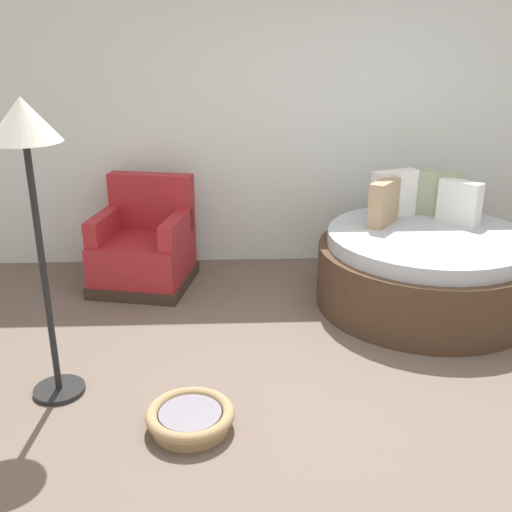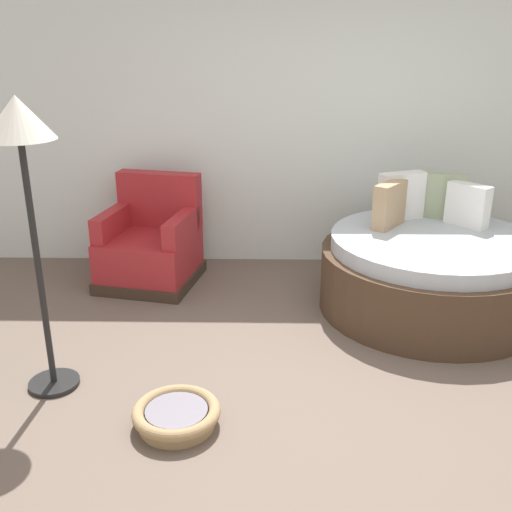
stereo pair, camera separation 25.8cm
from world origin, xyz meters
The scene contains 6 objects.
ground_plane centered at (0.00, 0.00, -0.01)m, with size 8.00×8.00×0.02m, color #66564C.
back_wall centered at (0.00, 2.55, 1.32)m, with size 8.00×0.12×2.63m, color silver.
round_daybed centered at (1.01, 1.42, 0.32)m, with size 1.75×1.75×1.02m.
red_armchair centered at (-1.34, 1.95, 0.33)m, with size 0.95×0.95×0.94m.
pet_basket centered at (-0.82, -0.18, 0.07)m, with size 0.51×0.51×0.13m.
floor_lamp centered at (-1.67, 0.22, 1.53)m, with size 0.40×0.40×1.82m.
Camera 2 is at (-0.31, -3.08, 2.16)m, focal length 42.23 mm.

